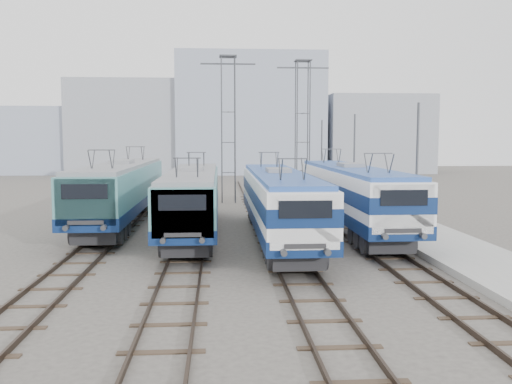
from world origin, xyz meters
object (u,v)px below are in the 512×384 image
object	(u,v)px
mast_front	(417,177)
catenary_tower_east	(302,123)
locomotive_far_left	(122,188)
locomotive_far_right	(351,191)
catenary_tower_west	(228,122)
locomotive_center_right	(279,199)
mast_mid	(354,165)
mast_rear	(322,159)
locomotive_center_left	(193,196)

from	to	relation	value
mast_front	catenary_tower_east	bearing A→B (deg)	95.45
locomotive_far_left	locomotive_far_right	world-z (taller)	locomotive_far_left
catenary_tower_west	locomotive_center_right	bearing A→B (deg)	-82.76
locomotive_center_right	locomotive_far_left	bearing A→B (deg)	146.16
mast_front	mast_mid	size ratio (longest dim) A/B	1.00
mast_mid	locomotive_far_left	bearing A→B (deg)	-166.56
locomotive_center_right	mast_rear	bearing A→B (deg)	73.69
locomotive_far_left	mast_mid	xyz separation A→B (m)	(15.35, 3.67, 1.18)
catenary_tower_west	catenary_tower_east	xyz separation A→B (m)	(6.50, 2.00, 0.00)
locomotive_center_right	mast_front	world-z (taller)	mast_front
catenary_tower_west	mast_rear	world-z (taller)	catenary_tower_west
locomotive_far_right	catenary_tower_east	size ratio (longest dim) A/B	1.51
catenary_tower_east	mast_front	bearing A→B (deg)	-84.55
locomotive_center_right	mast_rear	xyz separation A→B (m)	(6.35, 21.70, 1.25)
locomotive_far_left	catenary_tower_west	bearing A→B (deg)	59.95
mast_mid	mast_rear	distance (m)	12.00
locomotive_center_right	catenary_tower_east	size ratio (longest dim) A/B	1.47
catenary_tower_east	mast_mid	bearing A→B (deg)	-78.14
mast_front	locomotive_center_right	bearing A→B (deg)	160.11
locomotive_center_right	locomotive_far_right	size ratio (longest dim) A/B	0.97
locomotive_center_left	locomotive_far_right	bearing A→B (deg)	3.04
locomotive_center_right	mast_rear	size ratio (longest dim) A/B	2.52
locomotive_center_right	catenary_tower_west	world-z (taller)	catenary_tower_west
catenary_tower_west	catenary_tower_east	bearing A→B (deg)	17.10
locomotive_far_right	mast_front	size ratio (longest dim) A/B	2.59
locomotive_far_left	catenary_tower_west	distance (m)	14.16
locomotive_center_left	locomotive_far_right	world-z (taller)	locomotive_far_right
catenary_tower_east	catenary_tower_west	bearing A→B (deg)	-162.90
locomotive_far_left	mast_rear	size ratio (longest dim) A/B	2.66
mast_front	mast_mid	bearing A→B (deg)	90.00
catenary_tower_east	locomotive_far_left	bearing A→B (deg)	-134.11
locomotive_center_left	catenary_tower_east	bearing A→B (deg)	63.02
catenary_tower_east	locomotive_center_left	bearing A→B (deg)	-116.98
locomotive_center_left	mast_mid	bearing A→B (deg)	33.51
catenary_tower_west	mast_rear	distance (m)	9.99
locomotive_center_left	mast_mid	xyz separation A→B (m)	(10.85, 7.18, 1.33)
mast_front	mast_rear	world-z (taller)	same
locomotive_center_left	locomotive_far_right	size ratio (longest dim) A/B	0.96
catenary_tower_east	mast_mid	xyz separation A→B (m)	(2.10, -10.00, -3.14)
locomotive_far_left	mast_rear	world-z (taller)	mast_rear
mast_mid	locomotive_center_left	bearing A→B (deg)	-146.49
locomotive_center_left	mast_rear	xyz separation A→B (m)	(10.85, 19.18, 1.33)
catenary_tower_west	mast_front	distance (m)	22.00
mast_mid	mast_front	bearing A→B (deg)	-90.00
locomotive_center_right	catenary_tower_east	world-z (taller)	catenary_tower_east
mast_mid	mast_rear	size ratio (longest dim) A/B	1.00
locomotive_far_left	locomotive_center_left	xyz separation A→B (m)	(4.50, -3.52, -0.15)
locomotive_center_left	mast_rear	distance (m)	22.08
catenary_tower_east	locomotive_center_right	bearing A→B (deg)	-102.17
mast_mid	locomotive_far_right	bearing A→B (deg)	-105.42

